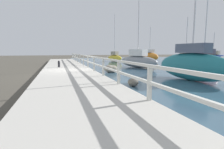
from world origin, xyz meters
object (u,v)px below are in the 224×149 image
object	(u,v)px
sailboat_gray	(138,60)
mooring_bollard	(59,64)
sailboat_blue	(213,57)
sailboat_black	(186,58)
sailboat_orange	(150,56)
sailboat_yellow	(115,57)
sailboat_red	(204,60)
sailboat_teal	(192,65)

from	to	relation	value
sailboat_gray	mooring_bollard	bearing A→B (deg)	162.04
mooring_bollard	sailboat_gray	bearing A→B (deg)	4.87
mooring_bollard	sailboat_gray	world-z (taller)	sailboat_gray
sailboat_blue	sailboat_black	world-z (taller)	sailboat_black
sailboat_orange	sailboat_yellow	distance (m)	6.32
sailboat_blue	sailboat_gray	xyz separation A→B (m)	(-18.13, -7.95, 0.08)
sailboat_red	sailboat_yellow	size ratio (longest dim) A/B	0.99
sailboat_blue	sailboat_teal	distance (m)	24.46
sailboat_teal	sailboat_blue	bearing A→B (deg)	32.91
sailboat_red	sailboat_teal	bearing A→B (deg)	-115.05
sailboat_red	sailboat_blue	xyz separation A→B (m)	(13.03, 11.07, -0.14)
sailboat_orange	sailboat_yellow	world-z (taller)	sailboat_yellow
mooring_bollard	sailboat_orange	world-z (taller)	sailboat_orange
sailboat_orange	mooring_bollard	bearing A→B (deg)	-147.50
sailboat_yellow	sailboat_teal	world-z (taller)	sailboat_yellow
sailboat_yellow	sailboat_blue	size ratio (longest dim) A/B	1.20
mooring_bollard	sailboat_blue	xyz separation A→B (m)	(25.69, 8.60, 0.06)
sailboat_orange	sailboat_black	world-z (taller)	sailboat_black
sailboat_red	sailboat_gray	xyz separation A→B (m)	(-5.09, 3.12, -0.06)
sailboat_black	sailboat_blue	bearing A→B (deg)	26.98
mooring_bollard	sailboat_red	bearing A→B (deg)	-11.06
sailboat_teal	sailboat_yellow	bearing A→B (deg)	78.28
mooring_bollard	sailboat_gray	xyz separation A→B (m)	(7.56, 0.64, 0.15)
sailboat_yellow	sailboat_gray	bearing A→B (deg)	-118.20
sailboat_red	sailboat_orange	distance (m)	13.55
sailboat_teal	mooring_bollard	bearing A→B (deg)	126.73
sailboat_orange	sailboat_red	bearing A→B (deg)	-102.75
sailboat_orange	sailboat_gray	size ratio (longest dim) A/B	0.74
mooring_bollard	sailboat_orange	size ratio (longest dim) A/B	0.10
sailboat_black	sailboat_teal	world-z (taller)	sailboat_black
sailboat_blue	mooring_bollard	bearing A→B (deg)	-179.20
sailboat_gray	sailboat_black	bearing A→B (deg)	2.48
sailboat_blue	sailboat_teal	world-z (taller)	sailboat_teal
sailboat_black	sailboat_orange	bearing A→B (deg)	117.69
sailboat_teal	sailboat_black	bearing A→B (deg)	43.56
mooring_bollard	sailboat_black	bearing A→B (deg)	16.76
sailboat_black	sailboat_teal	xyz separation A→B (m)	(-10.03, -12.40, 0.21)
sailboat_yellow	sailboat_teal	xyz separation A→B (m)	(-1.32, -17.83, 0.20)
mooring_bollard	sailboat_yellow	world-z (taller)	sailboat_yellow
sailboat_blue	sailboat_gray	bearing A→B (deg)	-174.01
sailboat_red	sailboat_blue	distance (m)	17.10
sailboat_red	sailboat_black	distance (m)	8.81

